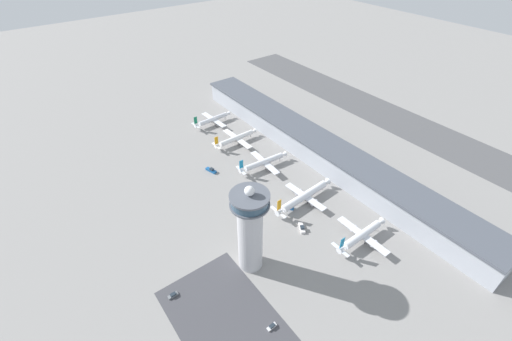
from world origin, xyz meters
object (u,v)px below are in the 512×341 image
Objects in this scene: airplane_gate_delta at (304,196)px; car_black_suv at (272,327)px; service_truck_baggage at (211,170)px; service_truck_fuel at (302,228)px; control_tower at (250,228)px; service_truck_catering at (289,207)px; airplane_gate_echo at (362,235)px; airplane_gate_alpha at (213,119)px; airplane_gate_charlie at (264,162)px; car_silver_sedan at (173,295)px; airplane_gate_bravo at (236,138)px.

car_black_suv is (50.11, -64.91, -3.50)m from airplane_gate_delta.
airplane_gate_delta is 66.54m from service_truck_baggage.
airplane_gate_delta is 5.68× the size of service_truck_fuel.
service_truck_catering is (-18.54, 41.49, -24.42)m from control_tower.
service_truck_fuel is 1.70× the size of car_black_suv.
airplane_gate_delta is 9.68× the size of car_black_suv.
airplane_gate_echo is at bearing 19.00° from service_truck_catering.
control_tower is 1.12× the size of airplane_gate_delta.
airplane_gate_charlie is at bearing -2.34° from airplane_gate_alpha.
control_tower is 42.54m from car_black_suv.
service_truck_fuel is at bearing 86.55° from car_silver_sedan.
airplane_gate_echo is 44.29m from service_truck_catering.
airplane_gate_delta is at bearing 86.50° from service_truck_catering.
airplane_gate_alpha is 0.77× the size of airplane_gate_delta.
airplane_gate_echo reaches higher than service_truck_catering.
airplane_gate_delta is at bearing 26.83° from service_truck_baggage.
car_silver_sedan is (-6.36, -39.41, -24.90)m from control_tower.
car_silver_sedan is (11.49, -92.17, -3.48)m from airplane_gate_delta.
service_truck_catering reaches higher than car_silver_sedan.
service_truck_catering is (-0.69, -11.27, -3.00)m from airplane_gate_delta.
service_truck_fuel reaches higher than car_black_suv.
airplane_gate_charlie reaches higher than airplane_gate_alpha.
airplane_gate_charlie reaches higher than service_truck_baggage.
car_silver_sedan is (53.32, -93.52, -3.82)m from airplane_gate_charlie.
airplane_gate_bravo is (35.40, -0.70, -0.13)m from airplane_gate_alpha.
control_tower is 1.33× the size of airplane_gate_charlie.
airplane_gate_alpha is 7.41× the size of car_black_suv.
car_silver_sedan is at bearing -41.29° from service_truck_baggage.
airplane_gate_delta is (114.16, -4.30, -0.10)m from airplane_gate_alpha.
car_silver_sedan is 47.27m from car_black_suv.
airplane_gate_delta is 5.26× the size of service_truck_baggage.
airplane_gate_alpha is 158.46m from car_silver_sedan.
service_truck_fuel is at bearing 10.25° from service_truck_baggage.
service_truck_baggage is (-58.62, -18.73, -0.07)m from service_truck_catering.
airplane_gate_bravo is at bearing 168.10° from service_truck_fuel.
airplane_gate_delta reaches higher than car_silver_sedan.
service_truck_catering reaches higher than car_black_suv.
airplane_gate_bravo is 0.98× the size of airplane_gate_charlie.
airplane_gate_echo reaches higher than service_truck_baggage.
service_truck_catering is 17.51m from service_truck_fuel.
service_truck_fuel is at bearing -45.55° from airplane_gate_delta.
airplane_gate_charlie is at bearing 137.80° from control_tower.
airplane_gate_alpha is at bearing 156.62° from control_tower.
car_silver_sedan is at bearing -46.70° from airplane_gate_bravo.
airplane_gate_charlie is 0.84× the size of airplane_gate_delta.
car_black_suv is at bearing -20.63° from control_tower.
car_silver_sedan is at bearing -107.25° from airplane_gate_echo.
car_black_suv is (128.88, -68.51, -3.47)m from airplane_gate_bravo.
service_truck_fuel is (-25.00, -19.48, -3.57)m from airplane_gate_echo.
airplane_gate_echo reaches higher than airplane_gate_charlie.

